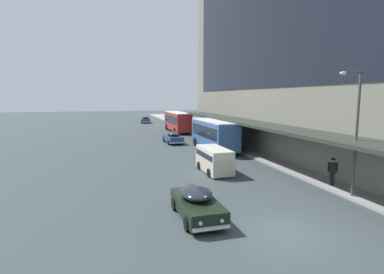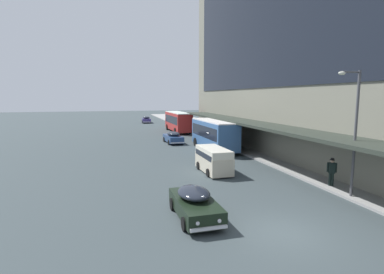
# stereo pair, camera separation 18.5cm
# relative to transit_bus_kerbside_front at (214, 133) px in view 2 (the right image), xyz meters

# --- Properties ---
(ground) EXTENTS (240.00, 240.00, 0.00)m
(ground) POSITION_rel_transit_bus_kerbside_front_xyz_m (-4.07, -20.75, -1.91)
(ground) COLOR #374144
(transit_bus_kerbside_front) EXTENTS (2.85, 9.18, 3.33)m
(transit_bus_kerbside_front) POSITION_rel_transit_bus_kerbside_front_xyz_m (0.00, 0.00, 0.00)
(transit_bus_kerbside_front) COLOR #3A6298
(transit_bus_kerbside_front) RESTS_ON ground
(transit_bus_kerbside_rear) EXTENTS (2.83, 10.21, 3.36)m
(transit_bus_kerbside_rear) POSITION_rel_transit_bus_kerbside_front_xyz_m (-0.07, 18.36, 0.02)
(transit_bus_kerbside_rear) COLOR #B12825
(transit_bus_kerbside_rear) RESTS_ON ground
(sedan_trailing_mid) EXTENTS (2.05, 4.85, 1.52)m
(sedan_trailing_mid) POSITION_rel_transit_bus_kerbside_front_xyz_m (-3.48, 6.02, -1.15)
(sedan_trailing_mid) COLOR navy
(sedan_trailing_mid) RESTS_ON ground
(sedan_second_mid) EXTENTS (1.95, 4.45, 1.48)m
(sedan_second_mid) POSITION_rel_transit_bus_kerbside_front_xyz_m (-7.36, -18.06, -1.17)
(sedan_second_mid) COLOR black
(sedan_second_mid) RESTS_ON ground
(sedan_far_back) EXTENTS (2.13, 4.35, 1.54)m
(sedan_far_back) POSITION_rel_transit_bus_kerbside_front_xyz_m (-3.29, 37.40, -1.14)
(sedan_far_back) COLOR navy
(sedan_far_back) RESTS_ON ground
(vw_van) EXTENTS (1.95, 4.57, 1.96)m
(vw_van) POSITION_rel_transit_bus_kerbside_front_xyz_m (-3.47, -9.66, -0.81)
(vw_van) COLOR beige
(vw_van) RESTS_ON ground
(pedestrian_at_kerb) EXTENTS (0.54, 0.41, 1.86)m
(pedestrian_at_kerb) POSITION_rel_transit_bus_kerbside_front_xyz_m (2.66, -15.76, -0.73)
(pedestrian_at_kerb) COLOR black
(pedestrian_at_kerb) RESTS_ON sidewalk_kerb
(street_lamp) EXTENTS (1.50, 0.28, 7.31)m
(street_lamp) POSITION_rel_transit_bus_kerbside_front_xyz_m (2.19, -17.82, 2.47)
(street_lamp) COLOR #4C4C51
(street_lamp) RESTS_ON sidewalk_kerb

